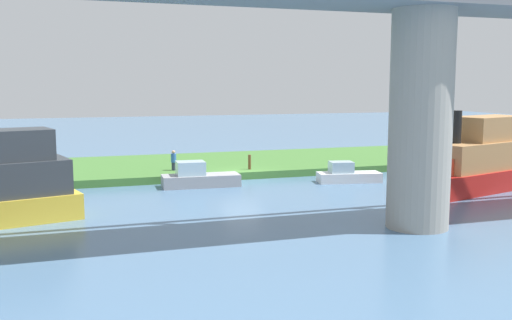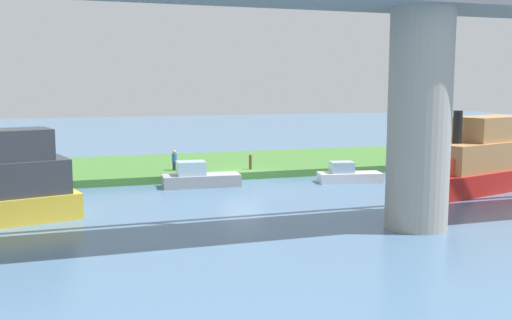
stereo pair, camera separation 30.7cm
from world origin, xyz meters
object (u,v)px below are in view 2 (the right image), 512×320
(mooring_post, at_px, (250,162))
(pontoon_yellow, at_px, (479,160))
(person_on_bank, at_px, (175,160))
(bridge_pylon, at_px, (419,121))
(motorboat_white, at_px, (348,175))
(houseboat_blue, at_px, (199,177))

(mooring_post, distance_m, pontoon_yellow, 14.87)
(person_on_bank, relative_size, mooring_post, 1.37)
(bridge_pylon, xyz_separation_m, motorboat_white, (-2.63, -11.85, -4.31))
(pontoon_yellow, bearing_deg, motorboat_white, -37.69)
(pontoon_yellow, distance_m, motorboat_white, 8.11)
(mooring_post, xyz_separation_m, motorboat_white, (-5.34, 4.28, -0.52))
(person_on_bank, relative_size, pontoon_yellow, 0.14)
(bridge_pylon, height_order, pontoon_yellow, bridge_pylon)
(person_on_bank, distance_m, mooring_post, 5.24)
(bridge_pylon, bearing_deg, houseboat_blue, -62.29)
(motorboat_white, bearing_deg, bridge_pylon, 77.49)
(bridge_pylon, relative_size, motorboat_white, 2.23)
(person_on_bank, height_order, motorboat_white, person_on_bank)
(bridge_pylon, bearing_deg, mooring_post, -80.45)
(person_on_bank, height_order, houseboat_blue, person_on_bank)
(bridge_pylon, relative_size, houseboat_blue, 1.95)
(houseboat_blue, height_order, motorboat_white, houseboat_blue)
(pontoon_yellow, height_order, houseboat_blue, pontoon_yellow)
(bridge_pylon, distance_m, person_on_bank, 19.35)
(bridge_pylon, distance_m, pontoon_yellow, 11.74)
(mooring_post, xyz_separation_m, pontoon_yellow, (-11.68, 9.18, 0.79))
(mooring_post, distance_m, houseboat_blue, 5.15)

